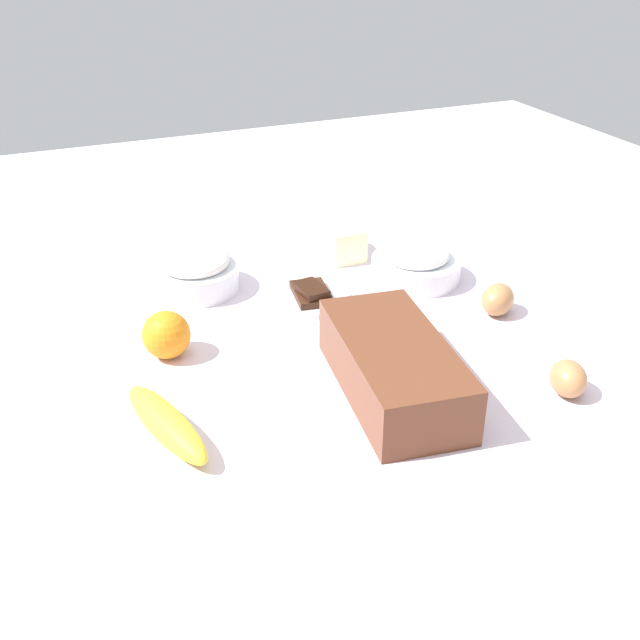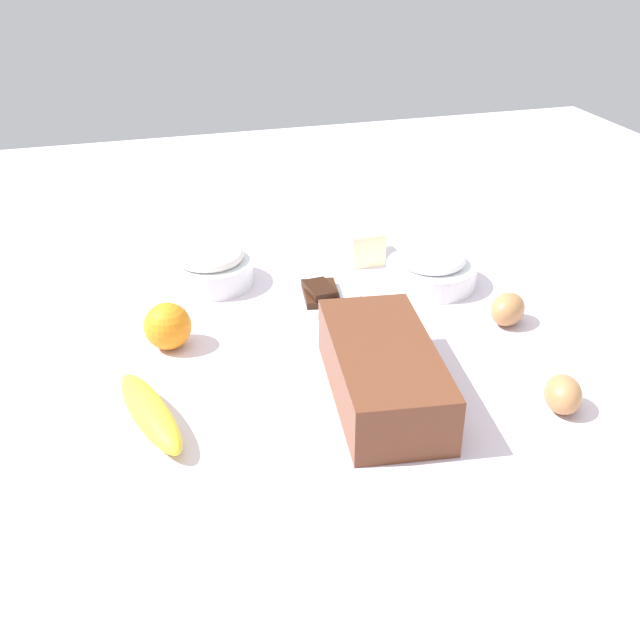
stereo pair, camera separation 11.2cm
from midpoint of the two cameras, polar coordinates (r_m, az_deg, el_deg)
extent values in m
cube|color=silver|center=(1.15, 2.80, -2.26)|extent=(2.40, 2.40, 0.02)
cube|color=brown|center=(1.01, 7.93, -3.94)|extent=(0.29, 0.17, 0.08)
cube|color=black|center=(1.01, 7.94, -3.75)|extent=(0.28, 0.15, 0.07)
cylinder|color=white|center=(1.32, -5.82, 3.54)|extent=(0.15, 0.15, 0.04)
torus|color=white|center=(1.31, -5.86, 4.27)|extent=(0.15, 0.15, 0.01)
ellipsoid|color=white|center=(1.31, -5.89, 4.81)|extent=(0.12, 0.12, 0.04)
cylinder|color=white|center=(1.33, 10.73, 3.35)|extent=(0.16, 0.16, 0.04)
torus|color=white|center=(1.33, 10.80, 3.99)|extent=(0.16, 0.16, 0.01)
ellipsoid|color=white|center=(1.32, 10.85, 4.51)|extent=(0.11, 0.11, 0.04)
ellipsoid|color=yellow|center=(0.97, -9.45, -6.96)|extent=(0.19, 0.09, 0.04)
sphere|color=orange|center=(1.13, -8.61, -0.53)|extent=(0.07, 0.07, 0.07)
cube|color=#F4EDB2|center=(1.41, 5.37, 5.72)|extent=(0.09, 0.07, 0.06)
ellipsoid|color=#AF7647|center=(1.23, 16.48, 0.71)|extent=(0.08, 0.08, 0.05)
ellipsoid|color=#B07748|center=(1.05, 20.75, -5.34)|extent=(0.08, 0.07, 0.05)
cylinder|color=white|center=(1.26, 2.60, 1.52)|extent=(0.13, 0.13, 0.01)
cube|color=#381E11|center=(1.25, 2.62, 1.96)|extent=(0.10, 0.07, 0.01)
cube|color=black|center=(1.24, 2.57, 2.27)|extent=(0.07, 0.05, 0.01)
camera|label=1|loc=(0.06, -87.14, 1.60)|focal=42.59mm
camera|label=2|loc=(0.06, 92.86, -1.60)|focal=42.59mm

